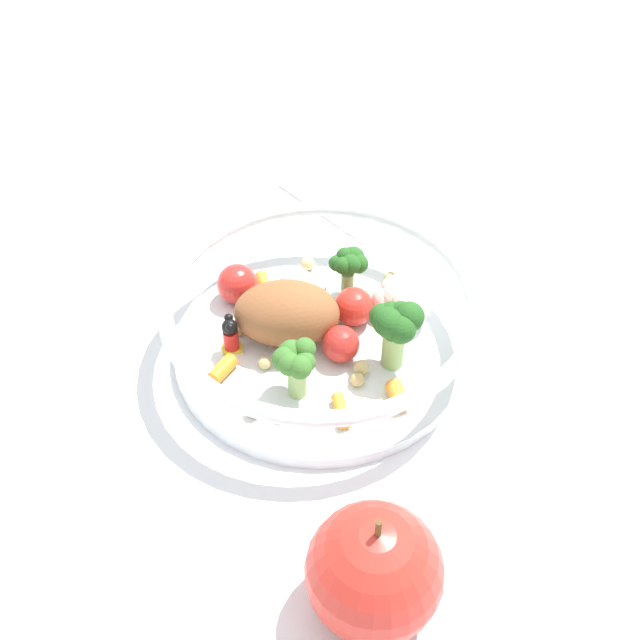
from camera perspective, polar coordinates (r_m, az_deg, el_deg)
name	(u,v)px	position (r m, az deg, el deg)	size (l,w,h in m)	color
ground_plane	(322,363)	(0.60, 0.15, -3.23)	(2.40, 2.40, 0.00)	white
food_container	(323,317)	(0.59, 0.22, 0.20)	(0.24, 0.24, 0.07)	white
loose_apple	(374,572)	(0.46, 4.05, -18.20)	(0.08, 0.08, 0.09)	red
folded_napkin	(368,187)	(0.79, 3.60, 9.84)	(0.13, 0.13, 0.01)	silver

